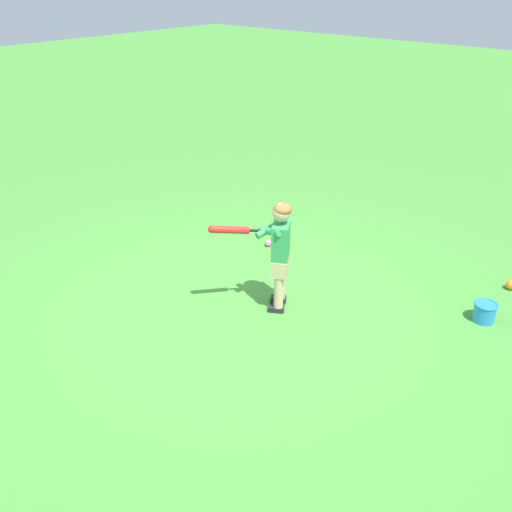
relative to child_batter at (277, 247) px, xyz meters
name	(u,v)px	position (x,y,z in m)	size (l,w,h in m)	color
ground_plane	(240,310)	(-0.28, 0.22, -0.65)	(40.00, 40.00, 0.00)	#479338
child_batter	(277,247)	(0.00, 0.00, 0.00)	(0.66, 0.58, 1.08)	#232328
play_ball_near_batter	(268,243)	(0.95, 0.89, -0.61)	(0.08, 0.08, 0.08)	pink
play_ball_far_left	(511,285)	(1.82, -1.61, -0.60)	(0.10, 0.10, 0.10)	orange
toy_bucket	(485,312)	(1.08, -1.62, -0.55)	(0.22, 0.22, 0.19)	#2884DB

